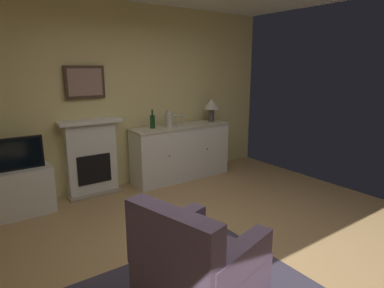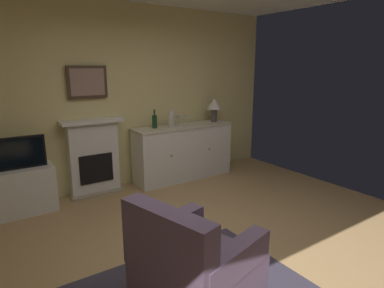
# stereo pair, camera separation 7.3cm
# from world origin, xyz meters

# --- Properties ---
(ground_plane) EXTENTS (5.34, 4.97, 0.10)m
(ground_plane) POSITION_xyz_m (0.00, 0.00, -0.05)
(ground_plane) COLOR tan
(ground_plane) RESTS_ON ground
(wall_rear) EXTENTS (5.34, 0.06, 2.74)m
(wall_rear) POSITION_xyz_m (0.00, 2.45, 1.37)
(wall_rear) COLOR #EAD68C
(wall_rear) RESTS_ON ground_plane
(fireplace_unit) EXTENTS (0.87, 0.30, 1.10)m
(fireplace_unit) POSITION_xyz_m (-0.58, 2.33, 0.55)
(fireplace_unit) COLOR white
(fireplace_unit) RESTS_ON ground_plane
(framed_picture) EXTENTS (0.55, 0.04, 0.45)m
(framed_picture) POSITION_xyz_m (-0.58, 2.37, 1.61)
(framed_picture) COLOR #473323
(sideboard_cabinet) EXTENTS (1.69, 0.49, 0.89)m
(sideboard_cabinet) POSITION_xyz_m (0.85, 2.15, 0.45)
(sideboard_cabinet) COLOR white
(sideboard_cabinet) RESTS_ON ground_plane
(table_lamp) EXTENTS (0.26, 0.26, 0.40)m
(table_lamp) POSITION_xyz_m (1.48, 2.15, 1.17)
(table_lamp) COLOR #4C4742
(table_lamp) RESTS_ON sideboard_cabinet
(wine_bottle) EXTENTS (0.08, 0.08, 0.29)m
(wine_bottle) POSITION_xyz_m (0.35, 2.18, 1.00)
(wine_bottle) COLOR #193F1E
(wine_bottle) RESTS_ON sideboard_cabinet
(wine_glass_left) EXTENTS (0.07, 0.07, 0.16)m
(wine_glass_left) POSITION_xyz_m (0.77, 2.18, 1.02)
(wine_glass_left) COLOR silver
(wine_glass_left) RESTS_ON sideboard_cabinet
(wine_glass_center) EXTENTS (0.07, 0.07, 0.16)m
(wine_glass_center) POSITION_xyz_m (0.88, 2.12, 1.02)
(wine_glass_center) COLOR silver
(wine_glass_center) RESTS_ON sideboard_cabinet
(vase_decorative) EXTENTS (0.11, 0.11, 0.28)m
(vase_decorative) POSITION_xyz_m (0.60, 2.10, 1.03)
(vase_decorative) COLOR beige
(vase_decorative) RESTS_ON sideboard_cabinet
(tv_cabinet) EXTENTS (0.75, 0.42, 0.59)m
(tv_cabinet) POSITION_xyz_m (-1.55, 2.16, 0.30)
(tv_cabinet) COLOR white
(tv_cabinet) RESTS_ON ground_plane
(tv_set) EXTENTS (0.62, 0.07, 0.40)m
(tv_set) POSITION_xyz_m (-1.55, 2.14, 0.79)
(tv_set) COLOR black
(tv_set) RESTS_ON tv_cabinet
(armchair) EXTENTS (0.98, 0.94, 0.92)m
(armchair) POSITION_xyz_m (-0.73, -0.48, 0.38)
(armchair) COLOR #604C66
(armchair) RESTS_ON ground_plane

